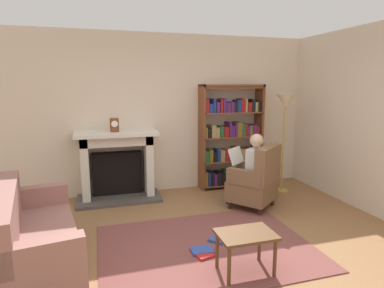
{
  "coord_description": "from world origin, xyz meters",
  "views": [
    {
      "loc": [
        -1.14,
        -2.96,
        1.84
      ],
      "look_at": [
        0.1,
        1.2,
        1.05
      ],
      "focal_mm": 30.21,
      "sensor_mm": 36.0,
      "label": 1
    }
  ],
  "objects_px": {
    "bookshelf": "(231,138)",
    "sofa_floral": "(33,239)",
    "armchair_reading": "(256,181)",
    "side_table": "(246,239)",
    "seated_reader": "(249,167)",
    "floor_lamp": "(285,110)",
    "mantel_clock": "(114,125)",
    "fireplace": "(117,163)"
  },
  "relations": [
    {
      "from": "floor_lamp",
      "to": "mantel_clock",
      "type": "bearing_deg",
      "value": 172.0
    },
    {
      "from": "armchair_reading",
      "to": "seated_reader",
      "type": "distance_m",
      "value": 0.23
    },
    {
      "from": "side_table",
      "to": "bookshelf",
      "type": "bearing_deg",
      "value": 69.99
    },
    {
      "from": "bookshelf",
      "to": "armchair_reading",
      "type": "height_order",
      "value": "bookshelf"
    },
    {
      "from": "seated_reader",
      "to": "floor_lamp",
      "type": "bearing_deg",
      "value": 169.7
    },
    {
      "from": "fireplace",
      "to": "mantel_clock",
      "type": "height_order",
      "value": "mantel_clock"
    },
    {
      "from": "bookshelf",
      "to": "floor_lamp",
      "type": "relative_size",
      "value": 1.09
    },
    {
      "from": "seated_reader",
      "to": "side_table",
      "type": "relative_size",
      "value": 2.04
    },
    {
      "from": "fireplace",
      "to": "bookshelf",
      "type": "xyz_separation_m",
      "value": [
        2.01,
        0.04,
        0.31
      ]
    },
    {
      "from": "floor_lamp",
      "to": "armchair_reading",
      "type": "bearing_deg",
      "value": -144.61
    },
    {
      "from": "fireplace",
      "to": "side_table",
      "type": "xyz_separation_m",
      "value": [
        1.05,
        -2.6,
        -0.23
      ]
    },
    {
      "from": "sofa_floral",
      "to": "side_table",
      "type": "xyz_separation_m",
      "value": [
        2.02,
        -0.68,
        0.04
      ]
    },
    {
      "from": "fireplace",
      "to": "side_table",
      "type": "bearing_deg",
      "value": -67.99
    },
    {
      "from": "armchair_reading",
      "to": "sofa_floral",
      "type": "bearing_deg",
      "value": -22.41
    },
    {
      "from": "armchair_reading",
      "to": "side_table",
      "type": "xyz_separation_m",
      "value": [
        -0.92,
        -1.54,
        -0.07
      ]
    },
    {
      "from": "armchair_reading",
      "to": "side_table",
      "type": "relative_size",
      "value": 1.73
    },
    {
      "from": "bookshelf",
      "to": "seated_reader",
      "type": "height_order",
      "value": "bookshelf"
    },
    {
      "from": "armchair_reading",
      "to": "seated_reader",
      "type": "bearing_deg",
      "value": -90.0
    },
    {
      "from": "side_table",
      "to": "seated_reader",
      "type": "bearing_deg",
      "value": 62.68
    },
    {
      "from": "sofa_floral",
      "to": "side_table",
      "type": "distance_m",
      "value": 2.13
    },
    {
      "from": "mantel_clock",
      "to": "seated_reader",
      "type": "bearing_deg",
      "value": -24.19
    },
    {
      "from": "fireplace",
      "to": "armchair_reading",
      "type": "distance_m",
      "value": 2.24
    },
    {
      "from": "bookshelf",
      "to": "seated_reader",
      "type": "distance_m",
      "value": 1.04
    },
    {
      "from": "bookshelf",
      "to": "armchair_reading",
      "type": "bearing_deg",
      "value": -92.12
    },
    {
      "from": "armchair_reading",
      "to": "fireplace",
      "type": "bearing_deg",
      "value": -67.02
    },
    {
      "from": "mantel_clock",
      "to": "bookshelf",
      "type": "relative_size",
      "value": 0.12
    },
    {
      "from": "mantel_clock",
      "to": "floor_lamp",
      "type": "distance_m",
      "value": 2.82
    },
    {
      "from": "bookshelf",
      "to": "seated_reader",
      "type": "relative_size",
      "value": 1.63
    },
    {
      "from": "mantel_clock",
      "to": "side_table",
      "type": "bearing_deg",
      "value": -66.68
    },
    {
      "from": "bookshelf",
      "to": "sofa_floral",
      "type": "height_order",
      "value": "bookshelf"
    },
    {
      "from": "bookshelf",
      "to": "floor_lamp",
      "type": "bearing_deg",
      "value": -35.01
    },
    {
      "from": "armchair_reading",
      "to": "floor_lamp",
      "type": "height_order",
      "value": "floor_lamp"
    },
    {
      "from": "fireplace",
      "to": "bookshelf",
      "type": "bearing_deg",
      "value": 1.04
    },
    {
      "from": "sofa_floral",
      "to": "floor_lamp",
      "type": "bearing_deg",
      "value": -78.48
    },
    {
      "from": "armchair_reading",
      "to": "floor_lamp",
      "type": "relative_size",
      "value": 0.57
    },
    {
      "from": "mantel_clock",
      "to": "seated_reader",
      "type": "xyz_separation_m",
      "value": [
        1.92,
        -0.86,
        -0.61
      ]
    },
    {
      "from": "mantel_clock",
      "to": "sofa_floral",
      "type": "xyz_separation_m",
      "value": [
        -0.94,
        -1.82,
        -0.91
      ]
    },
    {
      "from": "armchair_reading",
      "to": "seated_reader",
      "type": "height_order",
      "value": "seated_reader"
    },
    {
      "from": "bookshelf",
      "to": "armchair_reading",
      "type": "distance_m",
      "value": 1.19
    },
    {
      "from": "fireplace",
      "to": "seated_reader",
      "type": "relative_size",
      "value": 1.16
    },
    {
      "from": "bookshelf",
      "to": "seated_reader",
      "type": "bearing_deg",
      "value": -96.52
    },
    {
      "from": "fireplace",
      "to": "bookshelf",
      "type": "relative_size",
      "value": 0.71
    }
  ]
}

